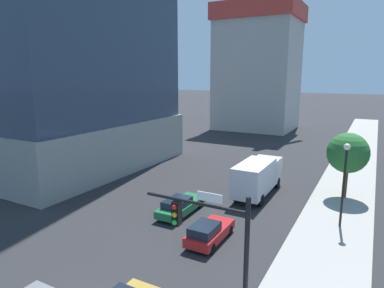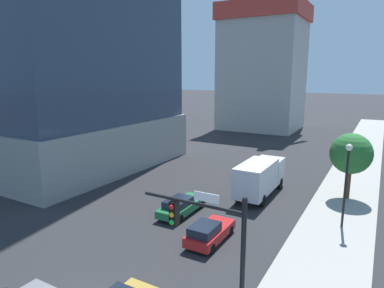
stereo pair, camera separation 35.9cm
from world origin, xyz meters
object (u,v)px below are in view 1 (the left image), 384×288
street_lamp (345,173)px  traffic_light_pole (212,236)px  car_green (180,206)px  car_red (209,232)px  box_truck (258,176)px  street_tree (348,153)px  construction_building (258,61)px

street_lamp → traffic_light_pole: bearing=-107.0°
traffic_light_pole → car_green: (-7.01, 9.28, -3.35)m
traffic_light_pole → car_red: 7.82m
traffic_light_pole → box_truck: 16.47m
car_red → box_truck: 9.73m
street_lamp → box_truck: (-7.01, 3.47, -2.16)m
car_red → box_truck: (0.00, 9.67, 1.07)m
street_lamp → street_tree: street_lamp is taller
street_lamp → car_green: 11.77m
construction_building → car_green: construction_building is taller
street_lamp → box_truck: size_ratio=0.78×
construction_building → street_tree: size_ratio=5.78×
street_lamp → construction_building: bearing=115.6°
box_truck → street_lamp: bearing=-26.3°
car_green → box_truck: box_truck is taller
street_lamp → car_green: bearing=-163.3°
traffic_light_pole → street_lamp: 13.10m
street_tree → car_green: 14.56m
construction_building → street_tree: 39.68m
street_lamp → car_red: street_lamp is taller
construction_building → box_truck: 40.02m
box_truck → street_tree: bearing=22.1°
traffic_light_pole → construction_building: bearing=106.3°
car_green → car_red: bearing=-37.7°
street_tree → car_green: street_tree is taller
street_tree → street_lamp: bearing=-87.5°
street_tree → car_red: street_tree is taller
traffic_light_pole → car_green: traffic_light_pole is taller
street_lamp → box_truck: 8.12m
street_lamp → car_green: size_ratio=1.21×
traffic_light_pole → car_green: bearing=127.1°
street_tree → car_green: bearing=-138.1°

